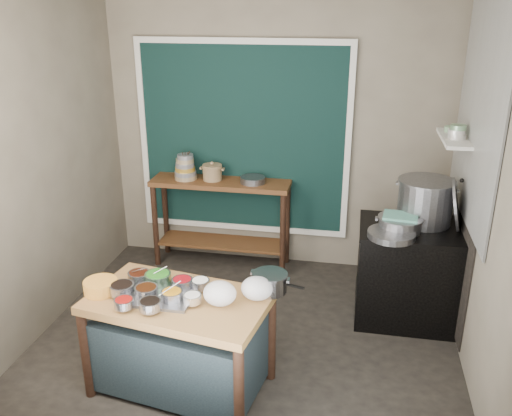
% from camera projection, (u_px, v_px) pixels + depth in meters
% --- Properties ---
extents(floor, '(3.50, 3.00, 0.02)m').
position_uv_depth(floor, '(248.00, 335.00, 4.68)').
color(floor, '#2B2721').
rests_on(floor, ground).
extents(back_wall, '(3.50, 0.02, 2.80)m').
position_uv_depth(back_wall, '(277.00, 135.00, 5.56)').
color(back_wall, '#746B59').
rests_on(back_wall, floor).
extents(left_wall, '(0.02, 3.00, 2.80)m').
position_uv_depth(left_wall, '(39.00, 168.00, 4.49)').
color(left_wall, '#746B59').
rests_on(left_wall, floor).
extents(right_wall, '(0.02, 3.00, 2.80)m').
position_uv_depth(right_wall, '(488.00, 194.00, 3.87)').
color(right_wall, '#746B59').
rests_on(right_wall, floor).
extents(curtain_panel, '(2.10, 0.02, 1.90)m').
position_uv_depth(curtain_panel, '(243.00, 139.00, 5.61)').
color(curtain_panel, black).
rests_on(curtain_panel, back_wall).
extents(curtain_frame, '(2.22, 0.03, 2.02)m').
position_uv_depth(curtain_frame, '(243.00, 140.00, 5.60)').
color(curtain_frame, beige).
rests_on(curtain_frame, back_wall).
extents(tile_panel, '(0.02, 1.70, 1.70)m').
position_uv_depth(tile_panel, '(479.00, 117.00, 4.21)').
color(tile_panel, '#B2B2AA').
rests_on(tile_panel, right_wall).
extents(soot_patch, '(0.01, 1.30, 1.30)m').
position_uv_depth(soot_patch, '(458.00, 245.00, 4.72)').
color(soot_patch, black).
rests_on(soot_patch, right_wall).
extents(wall_shelf, '(0.22, 0.70, 0.03)m').
position_uv_depth(wall_shelf, '(455.00, 138.00, 4.60)').
color(wall_shelf, beige).
rests_on(wall_shelf, right_wall).
extents(prep_table, '(1.35, 0.91, 0.75)m').
position_uv_depth(prep_table, '(180.00, 343.00, 3.92)').
color(prep_table, brown).
rests_on(prep_table, floor).
extents(back_counter, '(1.45, 0.40, 0.95)m').
position_uv_depth(back_counter, '(221.00, 223.00, 5.78)').
color(back_counter, '#4E3216').
rests_on(back_counter, floor).
extents(stove_block, '(0.90, 0.68, 0.85)m').
position_uv_depth(stove_block, '(409.00, 275.00, 4.79)').
color(stove_block, black).
rests_on(stove_block, floor).
extents(stove_top, '(0.92, 0.69, 0.03)m').
position_uv_depth(stove_top, '(414.00, 229.00, 4.64)').
color(stove_top, black).
rests_on(stove_top, stove_block).
extents(condiment_tray, '(0.51, 0.36, 0.02)m').
position_uv_depth(condiment_tray, '(159.00, 295.00, 3.80)').
color(condiment_tray, gray).
rests_on(condiment_tray, prep_table).
extents(condiment_bowls, '(0.67, 0.52, 0.08)m').
position_uv_depth(condiment_bowls, '(155.00, 288.00, 3.80)').
color(condiment_bowls, silver).
rests_on(condiment_bowls, condiment_tray).
extents(yellow_basin, '(0.29, 0.29, 0.09)m').
position_uv_depth(yellow_basin, '(101.00, 286.00, 3.85)').
color(yellow_basin, orange).
rests_on(yellow_basin, prep_table).
extents(saucepan, '(0.32, 0.32, 0.14)m').
position_uv_depth(saucepan, '(270.00, 282.00, 3.85)').
color(saucepan, gray).
rests_on(saucepan, prep_table).
extents(plastic_bag_a, '(0.23, 0.20, 0.17)m').
position_uv_depth(plastic_bag_a, '(220.00, 293.00, 3.67)').
color(plastic_bag_a, white).
rests_on(plastic_bag_a, prep_table).
extents(plastic_bag_b, '(0.24, 0.22, 0.17)m').
position_uv_depth(plastic_bag_b, '(257.00, 288.00, 3.74)').
color(plastic_bag_b, white).
rests_on(plastic_bag_b, prep_table).
extents(bowl_stack, '(0.24, 0.24, 0.26)m').
position_uv_depth(bowl_stack, '(185.00, 168.00, 5.62)').
color(bowl_stack, tan).
rests_on(bowl_stack, back_counter).
extents(utensil_cup, '(0.18, 0.18, 0.09)m').
position_uv_depth(utensil_cup, '(186.00, 175.00, 5.63)').
color(utensil_cup, gray).
rests_on(utensil_cup, back_counter).
extents(ceramic_crock, '(0.22, 0.22, 0.14)m').
position_uv_depth(ceramic_crock, '(212.00, 173.00, 5.61)').
color(ceramic_crock, olive).
rests_on(ceramic_crock, back_counter).
extents(wide_bowl, '(0.29, 0.29, 0.06)m').
position_uv_depth(wide_bowl, '(253.00, 180.00, 5.53)').
color(wide_bowl, gray).
rests_on(wide_bowl, back_counter).
extents(stock_pot, '(0.59, 0.59, 0.39)m').
position_uv_depth(stock_pot, '(425.00, 202.00, 4.67)').
color(stock_pot, gray).
rests_on(stock_pot, stove_top).
extents(pot_lid, '(0.18, 0.47, 0.45)m').
position_uv_depth(pot_lid, '(456.00, 205.00, 4.52)').
color(pot_lid, gray).
rests_on(pot_lid, stove_top).
extents(steamer, '(0.41, 0.41, 0.12)m').
position_uv_depth(steamer, '(400.00, 224.00, 4.54)').
color(steamer, gray).
rests_on(steamer, stove_top).
extents(green_cloth, '(0.30, 0.25, 0.02)m').
position_uv_depth(green_cloth, '(400.00, 216.00, 4.52)').
color(green_cloth, '#4B836D').
rests_on(green_cloth, steamer).
extents(shallow_pan, '(0.51, 0.51, 0.05)m').
position_uv_depth(shallow_pan, '(391.00, 235.00, 4.43)').
color(shallow_pan, gray).
rests_on(shallow_pan, stove_top).
extents(shelf_bowl_stack, '(0.15, 0.15, 0.12)m').
position_uv_depth(shelf_bowl_stack, '(457.00, 132.00, 4.51)').
color(shelf_bowl_stack, silver).
rests_on(shelf_bowl_stack, wall_shelf).
extents(shelf_bowl_green, '(0.16, 0.16, 0.05)m').
position_uv_depth(shelf_bowl_green, '(452.00, 129.00, 4.75)').
color(shelf_bowl_green, gray).
rests_on(shelf_bowl_green, wall_shelf).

